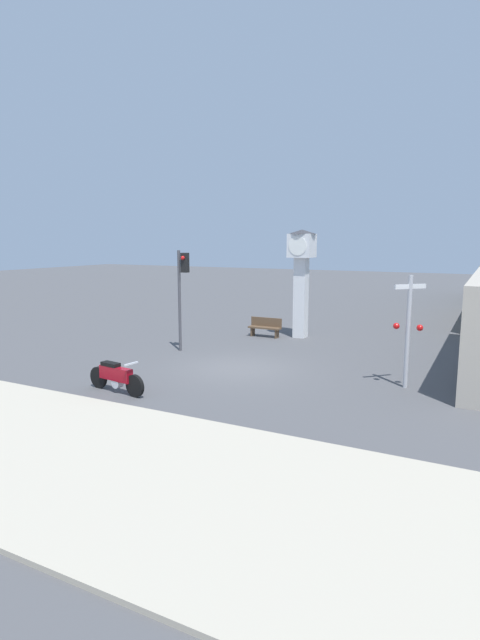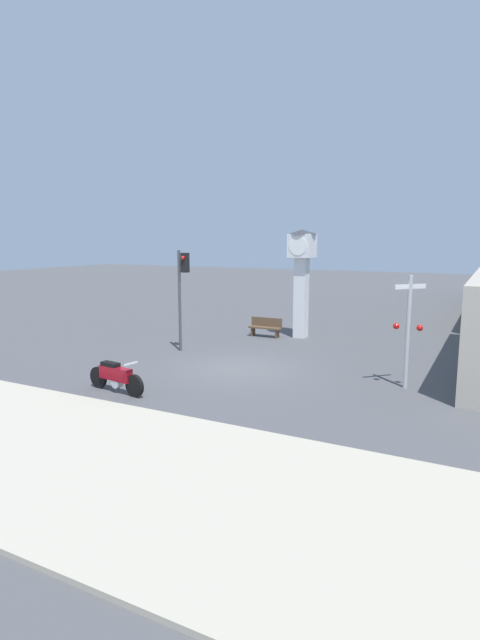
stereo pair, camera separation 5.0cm
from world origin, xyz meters
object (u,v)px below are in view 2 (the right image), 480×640
at_px(motorcycle, 116,377).
at_px(clock_tower, 302,267).
at_px(traffic_light, 182,282).
at_px(bench, 266,327).
at_px(railroad_crossing_signal, 408,327).

relative_size(motorcycle, clock_tower, 0.45).
bearing_deg(clock_tower, traffic_light, -122.67).
bearing_deg(bench, railroad_crossing_signal, -37.21).
distance_m(railroad_crossing_signal, bench, 9.45).
distance_m(motorcycle, clock_tower, 11.44).
height_order(traffic_light, bench, traffic_light).
bearing_deg(clock_tower, railroad_crossing_signal, -46.97).
relative_size(clock_tower, bench, 3.19).
relative_size(motorcycle, traffic_light, 0.55).
bearing_deg(railroad_crossing_signal, motorcycle, -149.49).
distance_m(clock_tower, railroad_crossing_signal, 8.75).
relative_size(clock_tower, traffic_light, 1.21).
bearing_deg(traffic_light, motorcycle, -76.39).
relative_size(railroad_crossing_signal, bench, 2.22).
relative_size(clock_tower, railroad_crossing_signal, 1.44).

